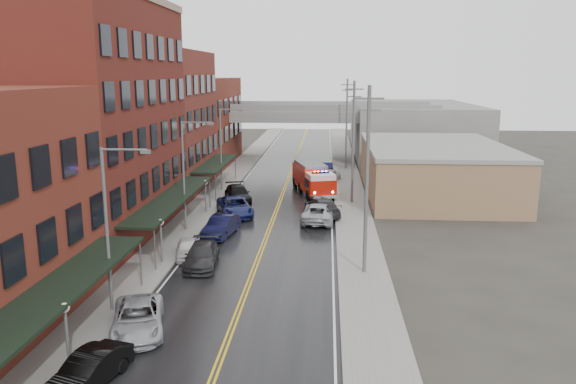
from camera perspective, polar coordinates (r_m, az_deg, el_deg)
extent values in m
cube|color=black|center=(51.46, -1.34, -2.29)|extent=(11.00, 160.00, 0.02)
cube|color=slate|center=(52.62, -9.28, -2.05)|extent=(3.00, 160.00, 0.15)
cube|color=slate|center=(51.30, 6.81, -2.34)|extent=(3.00, 160.00, 0.15)
cube|color=gray|center=(52.27, -7.52, -2.09)|extent=(0.30, 160.00, 0.15)
cube|color=gray|center=(51.24, 4.97, -2.32)|extent=(0.30, 160.00, 0.15)
cube|color=#511B15|center=(46.44, -18.93, 6.78)|extent=(9.00, 20.00, 18.00)
cube|color=#5D211C|center=(63.00, -12.68, 6.97)|extent=(9.00, 15.00, 15.00)
cube|color=maroon|center=(79.99, -9.06, 7.05)|extent=(9.00, 20.00, 12.00)
cube|color=#90714D|center=(61.56, 14.56, 2.07)|extent=(14.00, 22.00, 5.00)
cube|color=slate|center=(91.05, 12.49, 6.24)|extent=(18.00, 30.00, 8.00)
cube|color=black|center=(28.33, -22.06, -8.98)|extent=(2.60, 16.00, 0.18)
cylinder|color=slate|center=(34.99, -14.73, -7.10)|extent=(0.10, 0.10, 3.00)
cube|color=black|center=(45.41, -11.66, -0.60)|extent=(2.60, 18.00, 0.18)
cylinder|color=slate|center=(37.51, -13.37, -5.73)|extent=(0.10, 0.10, 3.00)
cylinder|color=slate|center=(53.61, -7.96, -0.18)|extent=(0.10, 0.10, 3.00)
cube|color=black|center=(62.14, -7.35, 2.91)|extent=(2.60, 13.00, 0.18)
cylinder|color=slate|center=(56.30, -7.37, 0.42)|extent=(0.10, 0.10, 3.00)
cylinder|color=slate|center=(68.09, -5.37, 2.48)|extent=(0.10, 0.10, 3.00)
cylinder|color=#59595B|center=(26.83, -21.51, -13.83)|extent=(0.14, 0.14, 2.80)
sphere|color=silver|center=(26.24, -21.76, -10.87)|extent=(0.44, 0.44, 0.44)
cylinder|color=#59595B|center=(39.01, -12.74, -5.16)|extent=(0.14, 0.14, 2.80)
sphere|color=silver|center=(38.61, -12.84, -3.03)|extent=(0.44, 0.44, 0.44)
cylinder|color=#59595B|center=(52.12, -8.37, -0.66)|extent=(0.14, 0.14, 2.80)
sphere|color=silver|center=(51.81, -8.42, 0.96)|extent=(0.44, 0.44, 0.44)
cylinder|color=#59595B|center=(31.05, -17.92, -3.94)|extent=(0.18, 0.18, 9.00)
cylinder|color=#59595B|center=(29.75, -16.31, 4.15)|extent=(2.40, 0.12, 0.12)
cube|color=#59595B|center=(29.40, -14.28, 3.98)|extent=(0.50, 0.22, 0.18)
cylinder|color=#59595B|center=(45.88, -10.56, 1.49)|extent=(0.18, 0.18, 9.00)
cylinder|color=#59595B|center=(45.01, -9.28, 6.99)|extent=(2.40, 0.12, 0.12)
cube|color=#59595B|center=(44.78, -7.90, 6.88)|extent=(0.50, 0.22, 0.18)
cylinder|color=#59595B|center=(61.30, -6.84, 4.22)|extent=(0.18, 0.18, 9.00)
cylinder|color=#59595B|center=(60.65, -5.82, 8.34)|extent=(2.40, 0.12, 0.12)
cube|color=#59595B|center=(60.48, -4.78, 8.26)|extent=(0.50, 0.22, 0.18)
cylinder|color=#59595B|center=(35.38, 8.01, 0.94)|extent=(0.24, 0.24, 12.00)
cube|color=#59595B|center=(34.77, 8.26, 9.38)|extent=(1.80, 0.12, 0.12)
cube|color=#59595B|center=(34.81, 8.22, 8.23)|extent=(1.40, 0.12, 0.12)
cylinder|color=#59595B|center=(55.12, 6.62, 4.93)|extent=(0.24, 0.24, 12.00)
cube|color=#59595B|center=(54.72, 6.76, 10.34)|extent=(1.80, 0.12, 0.12)
cube|color=#59595B|center=(54.75, 6.74, 9.61)|extent=(1.40, 0.12, 0.12)
cylinder|color=#59595B|center=(74.99, 5.97, 6.81)|extent=(0.24, 0.24, 12.00)
cube|color=#59595B|center=(74.70, 6.05, 10.78)|extent=(1.80, 0.12, 0.12)
cube|color=#59595B|center=(74.72, 6.04, 10.25)|extent=(1.40, 0.12, 0.12)
cube|color=slate|center=(82.00, 0.74, 7.84)|extent=(40.00, 10.00, 1.50)
cube|color=slate|center=(83.71, -6.84, 5.26)|extent=(1.60, 8.00, 6.00)
cube|color=slate|center=(82.46, 8.42, 5.12)|extent=(1.60, 8.00, 6.00)
cube|color=#B31508|center=(61.30, 2.28, 1.64)|extent=(4.25, 6.53, 2.30)
cube|color=#B31508|center=(57.31, 3.29, 0.57)|extent=(3.40, 3.47, 1.64)
cube|color=silver|center=(57.10, 3.30, 1.64)|extent=(3.21, 3.23, 0.55)
cube|color=black|center=(57.45, 3.24, 0.93)|extent=(3.12, 2.42, 0.87)
cube|color=slate|center=(61.08, 2.29, 2.85)|extent=(3.87, 6.03, 0.33)
cube|color=black|center=(57.04, 3.31, 2.00)|extent=(1.77, 0.76, 0.15)
sphere|color=#FF0C0C|center=(56.87, 2.72, 2.07)|extent=(0.22, 0.22, 0.22)
sphere|color=#1933FF|center=(57.18, 3.89, 2.10)|extent=(0.22, 0.22, 0.22)
cylinder|color=black|center=(57.08, 2.14, -0.31)|extent=(1.16, 0.66, 1.09)
cylinder|color=black|center=(57.69, 4.46, -0.21)|extent=(1.16, 0.66, 1.09)
cylinder|color=black|center=(60.73, 1.29, 0.45)|extent=(1.16, 0.66, 1.09)
cylinder|color=black|center=(61.30, 3.48, 0.54)|extent=(1.16, 0.66, 1.09)
cylinder|color=black|center=(63.34, 0.74, 0.93)|extent=(1.16, 0.66, 1.09)
cylinder|color=black|center=(63.89, 2.85, 1.01)|extent=(1.16, 0.66, 1.09)
imported|color=black|center=(25.59, -19.57, -16.71)|extent=(2.56, 4.60, 1.43)
imported|color=#A1A3A9|center=(29.63, -15.02, -12.28)|extent=(3.82, 5.79, 1.48)
imported|color=#272729|center=(38.24, -8.78, -6.40)|extent=(2.52, 5.25, 1.48)
imported|color=white|center=(40.14, -10.16, -5.67)|extent=(2.37, 4.13, 1.32)
imported|color=black|center=(44.86, -6.79, -3.47)|extent=(2.48, 5.15, 1.63)
imported|color=navy|center=(51.11, -5.43, -1.49)|extent=(4.48, 6.53, 1.66)
imported|color=black|center=(56.44, -5.13, -0.20)|extent=(3.75, 6.09, 1.65)
imported|color=#A8ABB0|center=(48.89, 3.16, -2.10)|extent=(3.18, 6.08, 1.63)
imported|color=#262629|center=(50.86, 3.52, -1.53)|extent=(3.72, 6.10, 1.65)
imported|color=#BDBDBD|center=(66.50, 4.23, 1.69)|extent=(3.06, 5.22, 1.67)
imported|color=#0E1134|center=(72.69, 3.85, 2.49)|extent=(2.00, 4.56, 1.46)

